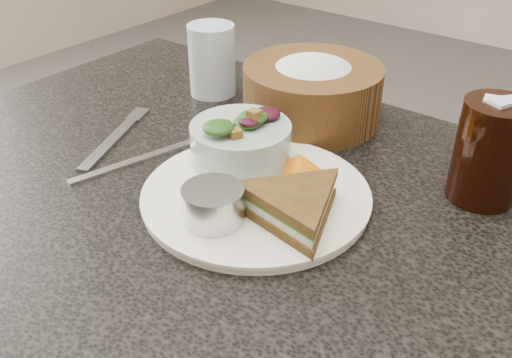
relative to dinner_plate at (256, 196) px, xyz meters
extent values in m
cylinder|color=white|center=(0.00, 0.00, 0.00)|extent=(0.27, 0.27, 0.01)
cylinder|color=#B3B5B8|center=(0.00, -0.07, 0.03)|extent=(0.08, 0.08, 0.04)
cone|color=orange|center=(0.01, 0.07, 0.02)|extent=(0.09, 0.09, 0.03)
cube|color=#9DA4AD|center=(-0.25, -0.01, 0.00)|extent=(0.09, 0.16, 0.00)
cube|color=#B7B8B9|center=(-0.18, -0.03, 0.00)|extent=(0.06, 0.19, 0.00)
cylinder|color=silver|center=(-0.25, 0.21, 0.05)|extent=(0.10, 0.10, 0.11)
camera|label=1|loc=(0.35, -0.44, 0.38)|focal=40.00mm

